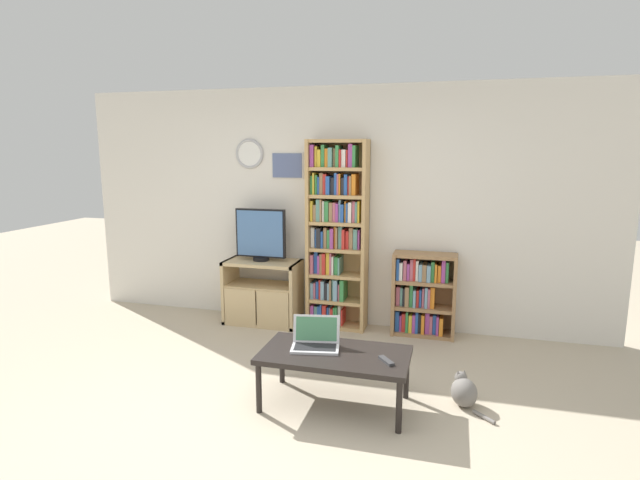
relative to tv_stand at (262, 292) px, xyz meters
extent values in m
plane|color=#BCAD93|center=(0.75, -2.07, -0.36)|extent=(18.00, 18.00, 0.00)
cube|color=silver|center=(0.75, 0.29, 0.94)|extent=(5.94, 0.06, 2.60)
torus|color=#B2B2B7|center=(-0.22, 0.24, 1.53)|extent=(0.33, 0.04, 0.33)
cylinder|color=white|center=(-0.22, 0.24, 1.53)|extent=(0.28, 0.02, 0.28)
cube|color=silver|center=(0.23, 0.25, 1.40)|extent=(0.37, 0.01, 0.29)
cube|color=slate|center=(0.23, 0.24, 1.40)|extent=(0.34, 0.02, 0.27)
cube|color=tan|center=(-0.40, 0.02, 0.00)|extent=(0.04, 0.43, 0.71)
cube|color=tan|center=(0.40, 0.02, 0.00)|extent=(0.04, 0.43, 0.71)
cube|color=tan|center=(0.00, 0.02, 0.34)|extent=(0.83, 0.43, 0.04)
cube|color=tan|center=(0.00, 0.02, -0.34)|extent=(0.83, 0.43, 0.04)
cube|color=tan|center=(0.00, 0.02, 0.07)|extent=(0.76, 0.40, 0.04)
cube|color=tan|center=(-0.19, -0.19, -0.12)|extent=(0.37, 0.02, 0.39)
cube|color=tan|center=(0.19, -0.19, -0.12)|extent=(0.37, 0.02, 0.39)
cylinder|color=black|center=(-0.02, 0.03, 0.38)|extent=(0.18, 0.18, 0.04)
cube|color=black|center=(-0.02, 0.03, 0.67)|extent=(0.57, 0.05, 0.54)
cube|color=#4770A8|center=(-0.02, 0.00, 0.67)|extent=(0.53, 0.01, 0.50)
cube|color=tan|center=(0.54, 0.09, 0.66)|extent=(0.04, 0.29, 2.04)
cube|color=tan|center=(1.14, 0.09, 0.66)|extent=(0.04, 0.29, 2.04)
cube|color=tan|center=(0.84, 0.23, 0.66)|extent=(0.64, 0.02, 2.04)
cube|color=tan|center=(0.84, 0.09, -0.34)|extent=(0.57, 0.25, 0.04)
cube|color=tan|center=(0.84, 0.09, -0.05)|extent=(0.57, 0.25, 0.04)
cube|color=tan|center=(0.84, 0.09, 0.23)|extent=(0.57, 0.25, 0.04)
cube|color=tan|center=(0.84, 0.09, 0.52)|extent=(0.57, 0.25, 0.04)
cube|color=tan|center=(0.84, 0.09, 0.80)|extent=(0.57, 0.25, 0.04)
cube|color=tan|center=(0.84, 0.09, 1.09)|extent=(0.57, 0.25, 0.04)
cube|color=tan|center=(0.84, 0.09, 1.38)|extent=(0.57, 0.25, 0.04)
cube|color=tan|center=(0.84, 0.09, 1.66)|extent=(0.57, 0.25, 0.04)
cube|color=#9E4293|center=(0.58, 0.10, -0.22)|extent=(0.03, 0.22, 0.21)
cube|color=#5B9389|center=(0.61, 0.11, -0.22)|extent=(0.04, 0.19, 0.20)
cube|color=#2856A8|center=(0.65, 0.10, -0.22)|extent=(0.03, 0.21, 0.21)
cube|color=#2856A8|center=(0.68, 0.10, -0.20)|extent=(0.02, 0.23, 0.23)
cube|color=red|center=(0.71, 0.10, -0.21)|extent=(0.04, 0.21, 0.22)
cube|color=#2856A8|center=(0.75, 0.11, -0.22)|extent=(0.02, 0.20, 0.20)
cube|color=#759EB7|center=(0.77, 0.11, -0.22)|extent=(0.02, 0.18, 0.20)
cube|color=red|center=(0.80, 0.10, -0.23)|extent=(0.03, 0.22, 0.19)
cube|color=#388947|center=(0.83, 0.10, -0.22)|extent=(0.02, 0.22, 0.21)
cube|color=#388947|center=(0.85, 0.10, -0.21)|extent=(0.02, 0.22, 0.21)
cube|color=white|center=(0.88, 0.11, -0.21)|extent=(0.03, 0.18, 0.22)
cube|color=red|center=(0.91, 0.11, -0.23)|extent=(0.02, 0.18, 0.18)
cube|color=#759EB7|center=(0.57, 0.10, 0.05)|extent=(0.03, 0.22, 0.18)
cube|color=#B75B70|center=(0.60, 0.10, 0.05)|extent=(0.02, 0.20, 0.18)
cube|color=#2856A8|center=(0.63, 0.11, 0.06)|extent=(0.03, 0.19, 0.19)
cube|color=red|center=(0.66, 0.11, 0.07)|extent=(0.02, 0.19, 0.22)
cube|color=#759EB7|center=(0.69, 0.10, 0.07)|extent=(0.04, 0.21, 0.20)
cube|color=#232328|center=(0.73, 0.10, 0.06)|extent=(0.03, 0.20, 0.19)
cube|color=#759EB7|center=(0.76, 0.10, 0.06)|extent=(0.02, 0.22, 0.19)
cube|color=#93704C|center=(0.78, 0.10, 0.08)|extent=(0.02, 0.22, 0.23)
cube|color=#5B9389|center=(0.81, 0.11, 0.08)|extent=(0.02, 0.19, 0.23)
cube|color=#759EB7|center=(0.84, 0.10, 0.08)|extent=(0.04, 0.23, 0.23)
cube|color=#B75B70|center=(0.88, 0.10, 0.06)|extent=(0.02, 0.21, 0.18)
cube|color=#388947|center=(0.91, 0.10, 0.08)|extent=(0.04, 0.23, 0.23)
cube|color=#B75B70|center=(0.58, 0.10, 0.35)|extent=(0.03, 0.23, 0.20)
cube|color=#2856A8|center=(0.61, 0.11, 0.37)|extent=(0.04, 0.18, 0.24)
cube|color=#9E4293|center=(0.65, 0.10, 0.35)|extent=(0.02, 0.22, 0.20)
cube|color=#93704C|center=(0.68, 0.10, 0.36)|extent=(0.03, 0.21, 0.22)
cube|color=red|center=(0.71, 0.10, 0.37)|extent=(0.04, 0.23, 0.23)
cube|color=gold|center=(0.75, 0.10, 0.37)|extent=(0.04, 0.20, 0.24)
cube|color=#B75B70|center=(0.78, 0.10, 0.37)|extent=(0.02, 0.21, 0.23)
cube|color=white|center=(0.81, 0.10, 0.35)|extent=(0.02, 0.22, 0.20)
cube|color=#388947|center=(0.84, 0.11, 0.35)|extent=(0.04, 0.19, 0.19)
cube|color=#5B9389|center=(0.87, 0.10, 0.34)|extent=(0.02, 0.21, 0.19)
cube|color=white|center=(0.58, 0.11, 0.64)|extent=(0.04, 0.18, 0.21)
cube|color=#2856A8|center=(0.62, 0.11, 0.63)|extent=(0.02, 0.18, 0.20)
cube|color=#232328|center=(0.65, 0.10, 0.64)|extent=(0.04, 0.23, 0.21)
cube|color=#2856A8|center=(0.69, 0.10, 0.63)|extent=(0.02, 0.22, 0.18)
cube|color=#93704C|center=(0.72, 0.10, 0.65)|extent=(0.03, 0.20, 0.22)
cube|color=#388947|center=(0.76, 0.10, 0.64)|extent=(0.03, 0.20, 0.20)
cube|color=#9E4293|center=(0.80, 0.10, 0.64)|extent=(0.03, 0.23, 0.21)
cube|color=orange|center=(0.82, 0.11, 0.65)|extent=(0.02, 0.18, 0.24)
cube|color=#93704C|center=(0.85, 0.10, 0.65)|extent=(0.02, 0.22, 0.23)
cube|color=#5B9389|center=(0.88, 0.11, 0.66)|extent=(0.04, 0.19, 0.24)
cube|color=red|center=(0.92, 0.10, 0.64)|extent=(0.03, 0.22, 0.21)
cube|color=red|center=(0.96, 0.11, 0.63)|extent=(0.03, 0.18, 0.19)
cube|color=#93704C|center=(1.00, 0.11, 0.65)|extent=(0.04, 0.18, 0.23)
cube|color=#5B9389|center=(1.04, 0.11, 0.64)|extent=(0.04, 0.19, 0.22)
cube|color=#9E4293|center=(1.08, 0.11, 0.64)|extent=(0.02, 0.18, 0.21)
cube|color=gold|center=(0.57, 0.10, 0.93)|extent=(0.03, 0.21, 0.22)
cube|color=#93704C|center=(0.61, 0.10, 0.91)|extent=(0.03, 0.21, 0.18)
cube|color=#5B9389|center=(0.65, 0.10, 0.94)|extent=(0.04, 0.21, 0.24)
cube|color=#93704C|center=(0.68, 0.10, 0.94)|extent=(0.02, 0.23, 0.24)
cube|color=white|center=(0.70, 0.10, 0.93)|extent=(0.02, 0.20, 0.22)
cube|color=#388947|center=(0.74, 0.10, 0.93)|extent=(0.04, 0.20, 0.22)
cube|color=#93704C|center=(0.78, 0.10, 0.92)|extent=(0.04, 0.20, 0.20)
cube|color=#B75B70|center=(0.82, 0.11, 0.92)|extent=(0.03, 0.20, 0.20)
cube|color=#9E4293|center=(0.85, 0.11, 0.92)|extent=(0.03, 0.20, 0.20)
cube|color=#759EB7|center=(0.87, 0.11, 0.94)|extent=(0.02, 0.18, 0.23)
cube|color=#2856A8|center=(0.90, 0.10, 0.92)|extent=(0.03, 0.21, 0.19)
cube|color=orange|center=(0.93, 0.11, 0.93)|extent=(0.02, 0.18, 0.22)
cube|color=#2856A8|center=(0.95, 0.11, 0.92)|extent=(0.02, 0.19, 0.20)
cube|color=white|center=(0.98, 0.11, 0.93)|extent=(0.04, 0.20, 0.21)
cube|color=#B75B70|center=(1.02, 0.11, 0.93)|extent=(0.03, 0.18, 0.22)
cube|color=#5B9389|center=(1.05, 0.11, 0.93)|extent=(0.02, 0.18, 0.22)
cube|color=gold|center=(1.08, 0.11, 0.93)|extent=(0.02, 0.19, 0.22)
cube|color=#388947|center=(0.57, 0.11, 1.20)|extent=(0.03, 0.20, 0.19)
cube|color=gold|center=(0.60, 0.10, 1.22)|extent=(0.02, 0.23, 0.23)
cube|color=#388947|center=(0.62, 0.11, 1.21)|extent=(0.02, 0.20, 0.20)
cube|color=#2856A8|center=(0.64, 0.11, 1.20)|extent=(0.02, 0.19, 0.18)
cube|color=#93704C|center=(0.67, 0.11, 1.22)|extent=(0.04, 0.19, 0.22)
cube|color=red|center=(0.71, 0.11, 1.21)|extent=(0.04, 0.18, 0.21)
cube|color=#2856A8|center=(0.75, 0.10, 1.20)|extent=(0.04, 0.22, 0.19)
cube|color=#232328|center=(0.80, 0.11, 1.20)|extent=(0.04, 0.19, 0.18)
cube|color=#2856A8|center=(0.83, 0.10, 1.22)|extent=(0.03, 0.21, 0.23)
cube|color=#B75B70|center=(0.86, 0.10, 1.22)|extent=(0.02, 0.22, 0.22)
cube|color=orange|center=(0.88, 0.10, 1.22)|extent=(0.02, 0.21, 0.22)
cube|color=#232328|center=(0.90, 0.11, 1.20)|extent=(0.03, 0.19, 0.18)
cube|color=#2856A8|center=(0.94, 0.10, 1.22)|extent=(0.03, 0.20, 0.21)
cube|color=red|center=(0.97, 0.11, 1.21)|extent=(0.02, 0.18, 0.19)
cube|color=#93704C|center=(0.99, 0.10, 1.21)|extent=(0.02, 0.21, 0.20)
cube|color=orange|center=(1.02, 0.10, 1.22)|extent=(0.04, 0.20, 0.22)
cube|color=#9E4293|center=(0.58, 0.10, 1.51)|extent=(0.04, 0.22, 0.23)
cube|color=gold|center=(0.62, 0.11, 1.50)|extent=(0.03, 0.19, 0.21)
cube|color=gold|center=(0.65, 0.11, 1.48)|extent=(0.04, 0.20, 0.18)
cube|color=#388947|center=(0.69, 0.11, 1.51)|extent=(0.03, 0.19, 0.23)
cube|color=orange|center=(0.73, 0.11, 1.49)|extent=(0.04, 0.19, 0.19)
cube|color=#5B9389|center=(0.78, 0.10, 1.49)|extent=(0.04, 0.23, 0.20)
cube|color=#93704C|center=(0.81, 0.11, 1.49)|extent=(0.03, 0.18, 0.19)
cube|color=#388947|center=(0.85, 0.10, 1.51)|extent=(0.03, 0.22, 0.22)
cube|color=red|center=(0.88, 0.10, 1.48)|extent=(0.02, 0.22, 0.18)
cube|color=white|center=(0.91, 0.10, 1.48)|extent=(0.04, 0.20, 0.18)
cube|color=red|center=(0.95, 0.11, 1.48)|extent=(0.02, 0.19, 0.18)
cube|color=#9E4293|center=(0.98, 0.11, 1.51)|extent=(0.04, 0.19, 0.24)
cube|color=#388947|center=(1.02, 0.10, 1.51)|extent=(0.03, 0.20, 0.22)
cube|color=#9E754C|center=(1.46, 0.09, 0.08)|extent=(0.04, 0.28, 0.88)
cube|color=#9E754C|center=(2.08, 0.09, 0.08)|extent=(0.04, 0.28, 0.88)
cube|color=#9E754C|center=(1.77, 0.23, 0.08)|extent=(0.65, 0.02, 0.88)
cube|color=#9E754C|center=(1.77, 0.09, -0.34)|extent=(0.58, 0.25, 0.04)
cube|color=#9E754C|center=(1.77, 0.09, -0.06)|extent=(0.58, 0.25, 0.04)
cube|color=#9E754C|center=(1.77, 0.09, 0.22)|extent=(0.58, 0.25, 0.04)
cube|color=#9E754C|center=(1.77, 0.09, 0.50)|extent=(0.58, 0.25, 0.04)
cube|color=#2856A8|center=(1.51, 0.11, -0.21)|extent=(0.04, 0.19, 0.22)
cube|color=#9E4293|center=(1.54, 0.11, -0.23)|extent=(0.02, 0.18, 0.17)
cube|color=red|center=(1.57, 0.11, -0.22)|extent=(0.04, 0.19, 0.20)
cube|color=#388947|center=(1.61, 0.10, -0.21)|extent=(0.03, 0.20, 0.22)
cube|color=gold|center=(1.64, 0.11, -0.23)|extent=(0.03, 0.20, 0.19)
cube|color=#9E4293|center=(1.68, 0.11, -0.22)|extent=(0.03, 0.20, 0.19)
cube|color=#2856A8|center=(1.71, 0.10, -0.21)|extent=(0.03, 0.20, 0.23)
cube|color=#232328|center=(1.74, 0.11, -0.22)|extent=(0.03, 0.19, 0.21)
cube|color=orange|center=(1.77, 0.10, -0.22)|extent=(0.03, 0.21, 0.20)
cube|color=#9E4293|center=(1.82, 0.11, -0.21)|extent=(0.04, 0.18, 0.22)
cube|color=#B75B70|center=(1.85, 0.11, -0.22)|extent=(0.03, 0.18, 0.19)
cube|color=#2856A8|center=(1.89, 0.11, -0.22)|extent=(0.03, 0.18, 0.21)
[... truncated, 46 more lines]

